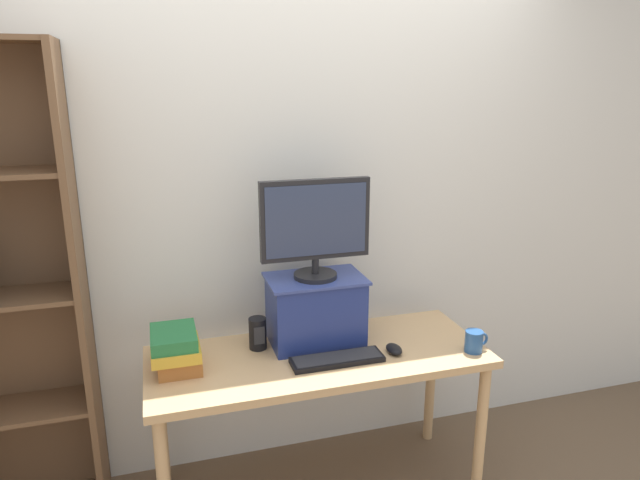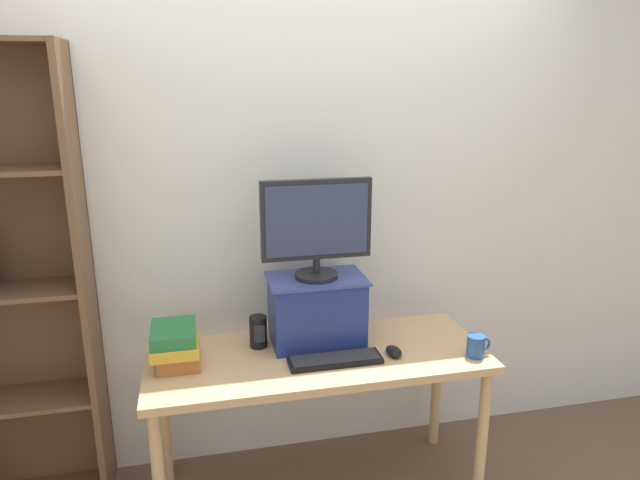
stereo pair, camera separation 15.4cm
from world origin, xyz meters
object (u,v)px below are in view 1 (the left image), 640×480
riser_box (315,309)px  coffee_mug (474,341)px  keyboard (337,359)px  book_stack (176,350)px  computer_monitor (315,226)px  computer_mouse (394,349)px  desk_speaker (258,333)px  desk (319,370)px

riser_box → coffee_mug: 0.72m
keyboard → book_stack: book_stack is taller
keyboard → book_stack: 0.68m
computer_monitor → computer_mouse: computer_monitor is taller
riser_box → coffee_mug: riser_box is taller
riser_box → coffee_mug: (0.65, -0.30, -0.11)m
coffee_mug → riser_box: bearing=155.3°
riser_box → book_stack: riser_box is taller
coffee_mug → desk_speaker: desk_speaker is taller
computer_monitor → computer_mouse: bearing=-34.8°
riser_box → coffee_mug: size_ratio=3.97×
desk → desk_speaker: (-0.25, 0.13, 0.16)m
riser_box → computer_monitor: bearing=-90.0°
keyboard → computer_mouse: computer_mouse is taller
book_stack → coffee_mug: 1.29m
desk_speaker → book_stack: bearing=-166.0°
riser_box → computer_mouse: (0.30, -0.21, -0.14)m
computer_monitor → coffee_mug: (0.65, -0.30, -0.50)m
riser_box → keyboard: riser_box is taller
desk → keyboard: (0.05, -0.10, 0.10)m
book_stack → desk_speaker: size_ratio=1.68×
desk → computer_mouse: size_ratio=14.29×
computer_mouse → coffee_mug: size_ratio=0.95×
desk → riser_box: 0.27m
desk → coffee_mug: bearing=-14.9°
computer_monitor → computer_mouse: (0.30, -0.21, -0.53)m
book_stack → keyboard: bearing=-11.6°
keyboard → riser_box: bearing=98.6°
computer_monitor → keyboard: (0.03, -0.22, -0.54)m
keyboard → desk_speaker: (-0.30, 0.22, 0.06)m
desk → desk_speaker: size_ratio=10.31×
desk → riser_box: size_ratio=3.41×
computer_mouse → coffee_mug: 0.36m
book_stack → desk: bearing=-3.6°
desk → desk_speaker: bearing=152.7°
riser_box → computer_monitor: 0.39m
riser_box → computer_mouse: size_ratio=4.19×
desk → riser_box: riser_box is taller
computer_monitor → computer_mouse: size_ratio=4.69×
computer_mouse → desk_speaker: size_ratio=0.72×
desk → coffee_mug: 0.70m
computer_mouse → keyboard: bearing=-178.3°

